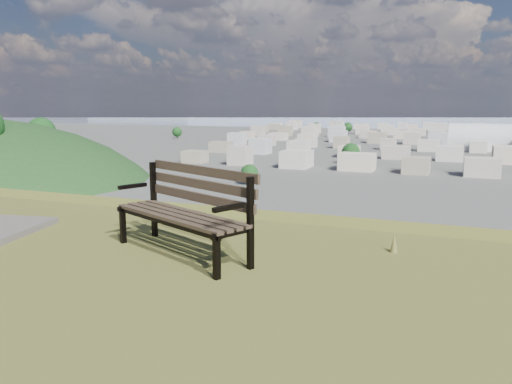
% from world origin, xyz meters
% --- Properties ---
extents(park_bench, '(1.69, 1.14, 0.85)m').
position_xyz_m(park_bench, '(0.51, 2.41, 25.48)').
color(park_bench, '#433727').
rests_on(park_bench, hilltop_mesa).
extents(arena, '(49.71, 23.91, 20.41)m').
position_xyz_m(arena, '(23.74, 315.72, 4.81)').
color(arena, silver).
rests_on(arena, ground).
extents(city_blocks, '(395.00, 361.00, 7.00)m').
position_xyz_m(city_blocks, '(0.00, 394.44, 3.50)').
color(city_blocks, beige).
rests_on(city_blocks, ground).
extents(city_trees, '(406.52, 387.20, 9.98)m').
position_xyz_m(city_trees, '(-26.39, 319.00, 4.83)').
color(city_trees, black).
rests_on(city_trees, ground).
extents(bay_water, '(2400.00, 700.00, 0.12)m').
position_xyz_m(bay_water, '(0.00, 900.00, 0.00)').
color(bay_water, '#8E9DB5').
rests_on(bay_water, ground).
extents(far_hills, '(2050.00, 340.00, 60.00)m').
position_xyz_m(far_hills, '(-60.92, 1402.93, 25.47)').
color(far_hills, '#8996AB').
rests_on(far_hills, ground).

